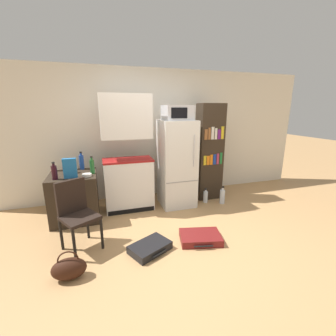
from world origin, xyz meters
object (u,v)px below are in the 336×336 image
at_px(bookshelf, 209,152).
at_px(bottle_wine_dark, 54,172).
at_px(bottle_blue_soda, 82,162).
at_px(bottle_green_tall, 92,166).
at_px(chair, 76,209).
at_px(cereal_box, 70,168).
at_px(handbag, 69,268).
at_px(water_bottle_middle, 222,196).
at_px(side_table, 75,197).
at_px(water_bottle_front, 206,197).
at_px(bottle_amber_beer, 74,169).
at_px(kitchen_hutch, 128,158).
at_px(suitcase_small_flat, 200,237).
at_px(refrigerator, 177,164).
at_px(bowl, 87,175).
at_px(suitcase_large_flat, 150,247).
at_px(microwave, 177,113).

height_order(bookshelf, bottle_wine_dark, bookshelf).
relative_size(bottle_blue_soda, bottle_green_tall, 1.08).
relative_size(bookshelf, chair, 2.07).
height_order(bookshelf, cereal_box, bookshelf).
xyz_separation_m(handbag, water_bottle_middle, (2.60, 1.27, 0.02)).
relative_size(side_table, bottle_blue_soda, 2.46).
xyz_separation_m(side_table, bottle_wine_dark, (-0.22, -0.21, 0.49)).
distance_m(bookshelf, water_bottle_front, 0.87).
relative_size(bottle_green_tall, bottle_amber_beer, 1.81).
relative_size(side_table, handbag, 2.12).
bearing_deg(bottle_amber_beer, kitchen_hutch, 1.96).
height_order(bottle_wine_dark, handbag, bottle_wine_dark).
height_order(bottle_green_tall, bottle_amber_beer, bottle_green_tall).
bearing_deg(suitcase_small_flat, kitchen_hutch, 133.03).
bearing_deg(refrigerator, bowl, -171.42).
xyz_separation_m(bowl, water_bottle_front, (2.12, 0.13, -0.66)).
bearing_deg(kitchen_hutch, suitcase_large_flat, -87.34).
xyz_separation_m(bookshelf, bottle_green_tall, (-2.21, -0.24, -0.05)).
distance_m(bowl, water_bottle_front, 2.23).
height_order(refrigerator, cereal_box, refrigerator).
height_order(bottle_green_tall, cereal_box, cereal_box).
bearing_deg(water_bottle_front, microwave, 169.12).
bearing_deg(side_table, kitchen_hutch, 8.14).
height_order(bottle_wine_dark, suitcase_large_flat, bottle_wine_dark).
relative_size(refrigerator, chair, 1.75).
xyz_separation_m(bookshelf, water_bottle_front, (-0.17, -0.25, -0.82)).
relative_size(handbag, water_bottle_middle, 1.04).
bearing_deg(bottle_amber_beer, suitcase_small_flat, -38.65).
bearing_deg(bowl, microwave, 8.53).
height_order(kitchen_hutch, microwave, kitchen_hutch).
bearing_deg(bowl, handbag, -98.58).
bearing_deg(water_bottle_middle, chair, -165.14).
distance_m(bottle_green_tall, cereal_box, 0.35).
bearing_deg(bottle_wine_dark, handbag, -78.82).
distance_m(cereal_box, water_bottle_middle, 2.75).
distance_m(bottle_green_tall, handbag, 1.64).
relative_size(bottle_wine_dark, suitcase_small_flat, 0.42).
height_order(bottle_green_tall, bowl, bottle_green_tall).
bearing_deg(microwave, bottle_wine_dark, -172.56).
xyz_separation_m(bottle_green_tall, water_bottle_middle, (2.33, -0.15, -0.74)).
distance_m(cereal_box, water_bottle_front, 2.48).
bearing_deg(kitchen_hutch, cereal_box, -160.16).
height_order(side_table, bottle_blue_soda, bottle_blue_soda).
distance_m(refrigerator, chair, 1.95).
relative_size(side_table, bottle_wine_dark, 2.89).
height_order(bookshelf, bowl, bookshelf).
relative_size(bottle_wine_dark, bottle_amber_beer, 1.66).
distance_m(side_table, bottle_blue_soda, 0.60).
height_order(handbag, water_bottle_front, handbag).
bearing_deg(suitcase_large_flat, chair, 129.52).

